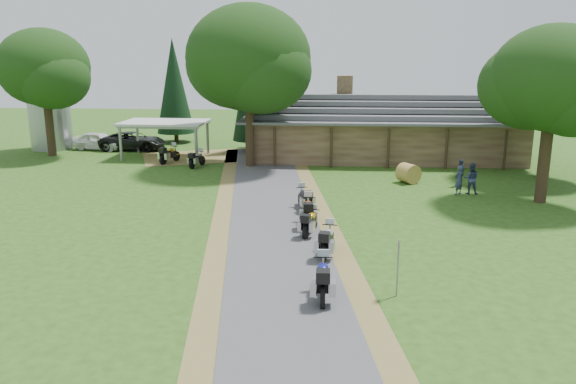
# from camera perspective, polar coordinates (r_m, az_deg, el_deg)

# --- Properties ---
(ground) EXTENTS (120.00, 120.00, 0.00)m
(ground) POSITION_cam_1_polar(r_m,az_deg,el_deg) (21.36, -0.88, -7.91)
(ground) COLOR #2B4814
(ground) RESTS_ON ground
(driveway) EXTENTS (51.95, 51.95, 0.00)m
(driveway) POSITION_cam_1_polar(r_m,az_deg,el_deg) (25.14, -1.24, -4.48)
(driveway) COLOR #4C4C4F
(driveway) RESTS_ON ground
(lodge) EXTENTS (21.40, 9.40, 4.90)m
(lodge) POSITION_cam_1_polar(r_m,az_deg,el_deg) (44.29, 9.63, 6.67)
(lodge) COLOR brown
(lodge) RESTS_ON ground
(silo) EXTENTS (3.78, 3.78, 6.88)m
(silo) POSITION_cam_1_polar(r_m,az_deg,el_deg) (51.35, -23.10, 7.85)
(silo) COLOR gray
(silo) RESTS_ON ground
(carport) EXTENTS (6.52, 4.42, 2.79)m
(carport) POSITION_cam_1_polar(r_m,az_deg,el_deg) (44.79, -12.34, 5.26)
(carport) COLOR silver
(carport) RESTS_ON ground
(car_white_sedan) EXTENTS (3.32, 6.00, 1.89)m
(car_white_sedan) POSITION_cam_1_polar(r_m,az_deg,el_deg) (49.66, -18.67, 5.16)
(car_white_sedan) COLOR white
(car_white_sedan) RESTS_ON ground
(car_dark_suv) EXTENTS (2.64, 5.97, 2.27)m
(car_dark_suv) POSITION_cam_1_polar(r_m,az_deg,el_deg) (48.71, -15.48, 5.45)
(car_dark_suv) COLOR black
(car_dark_suv) RESTS_ON ground
(motorcycle_row_a) EXTENTS (0.71, 2.12, 1.45)m
(motorcycle_row_a) POSITION_cam_1_polar(r_m,az_deg,el_deg) (18.89, 3.56, -8.58)
(motorcycle_row_a) COLOR navy
(motorcycle_row_a) RESTS_ON ground
(motorcycle_row_b) EXTENTS (0.95, 2.06, 1.35)m
(motorcycle_row_b) POSITION_cam_1_polar(r_m,az_deg,el_deg) (22.70, 4.02, -4.77)
(motorcycle_row_b) COLOR #A7AAAE
(motorcycle_row_b) RESTS_ON ground
(motorcycle_row_c) EXTENTS (1.02, 1.92, 1.25)m
(motorcycle_row_c) POSITION_cam_1_polar(r_m,az_deg,el_deg) (25.20, 2.26, -2.94)
(motorcycle_row_c) COLOR #C08C09
(motorcycle_row_c) RESTS_ON ground
(motorcycle_row_d) EXTENTS (0.79, 2.17, 1.47)m
(motorcycle_row_d) POSITION_cam_1_polar(r_m,az_deg,el_deg) (26.53, 2.07, -1.83)
(motorcycle_row_d) COLOR #D75B25
(motorcycle_row_d) RESTS_ON ground
(motorcycle_row_e) EXTENTS (1.17, 2.00, 1.30)m
(motorcycle_row_e) POSITION_cam_1_polar(r_m,az_deg,el_deg) (29.12, 1.67, -0.55)
(motorcycle_row_e) COLOR black
(motorcycle_row_e) RESTS_ON ground
(motorcycle_carport_a) EXTENTS (1.36, 2.18, 1.42)m
(motorcycle_carport_a) POSITION_cam_1_polar(r_m,az_deg,el_deg) (42.42, -11.93, 3.87)
(motorcycle_carport_a) COLOR gold
(motorcycle_carport_a) RESTS_ON ground
(motorcycle_carport_b) EXTENTS (1.10, 1.94, 1.26)m
(motorcycle_carport_b) POSITION_cam_1_polar(r_m,az_deg,el_deg) (40.56, -9.22, 3.42)
(motorcycle_carport_b) COLOR gray
(motorcycle_carport_b) RESTS_ON ground
(person_a) EXTENTS (0.70, 0.68, 2.00)m
(person_a) POSITION_cam_1_polar(r_m,az_deg,el_deg) (33.59, 16.96, 1.42)
(person_a) COLOR #303C59
(person_a) RESTS_ON ground
(person_b) EXTENTS (0.67, 0.54, 2.12)m
(person_b) POSITION_cam_1_polar(r_m,az_deg,el_deg) (33.92, 18.11, 1.57)
(person_b) COLOR #303C59
(person_b) RESTS_ON ground
(person_c) EXTENTS (0.63, 0.68, 1.95)m
(person_c) POSITION_cam_1_polar(r_m,az_deg,el_deg) (35.80, 17.15, 2.12)
(person_c) COLOR #303C59
(person_c) RESTS_ON ground
(hay_bale) EXTENTS (1.61, 1.58, 1.21)m
(hay_bale) POSITION_cam_1_polar(r_m,az_deg,el_deg) (35.92, 12.13, 1.87)
(hay_bale) COLOR #9F743A
(hay_bale) RESTS_ON ground
(sign_post) EXTENTS (0.36, 0.06, 1.99)m
(sign_post) POSITION_cam_1_polar(r_m,az_deg,el_deg) (19.16, 11.08, -7.62)
(sign_post) COLOR gray
(sign_post) RESTS_ON ground
(oak_lodge_left) EXTENTS (8.58, 8.58, 12.26)m
(oak_lodge_left) POSITION_cam_1_polar(r_m,az_deg,el_deg) (39.69, -4.01, 11.33)
(oak_lodge_left) COLOR #153610
(oak_lodge_left) RESTS_ON ground
(oak_lodge_right) EXTENTS (6.78, 6.78, 10.54)m
(oak_lodge_right) POSITION_cam_1_polar(r_m,az_deg,el_deg) (39.66, 25.10, 8.82)
(oak_lodge_right) COLOR #153610
(oak_lodge_right) RESTS_ON ground
(oak_driveway) EXTENTS (6.55, 6.55, 10.76)m
(oak_driveway) POSITION_cam_1_polar(r_m,az_deg,el_deg) (32.84, 25.14, 8.18)
(oak_driveway) COLOR #153610
(oak_driveway) RESTS_ON ground
(oak_silo) EXTENTS (6.92, 6.92, 11.06)m
(oak_silo) POSITION_cam_1_polar(r_m,az_deg,el_deg) (47.75, -23.42, 9.96)
(oak_silo) COLOR #153610
(oak_silo) RESTS_ON ground
(cedar_near) EXTENTS (3.51, 3.51, 10.85)m
(cedar_near) POSITION_cam_1_polar(r_m,az_deg,el_deg) (46.21, -3.54, 10.84)
(cedar_near) COLOR black
(cedar_near) RESTS_ON ground
(cedar_far) EXTENTS (3.34, 3.34, 9.22)m
(cedar_far) POSITION_cam_1_polar(r_m,az_deg,el_deg) (51.81, -11.48, 10.04)
(cedar_far) COLOR black
(cedar_far) RESTS_ON ground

